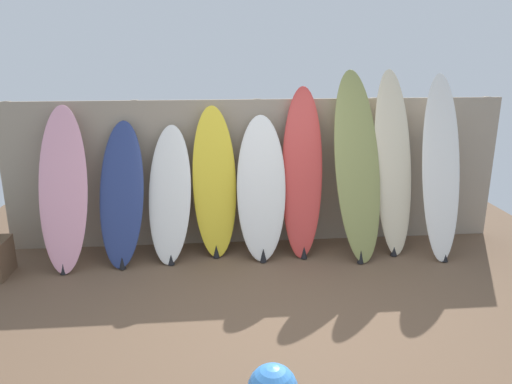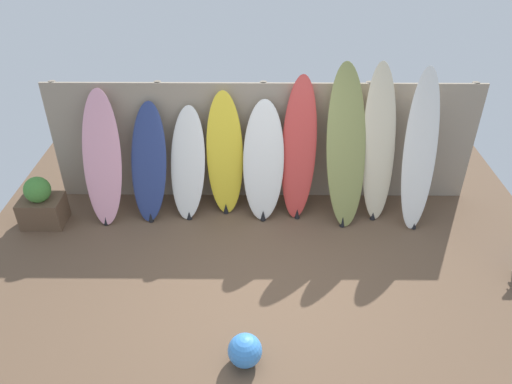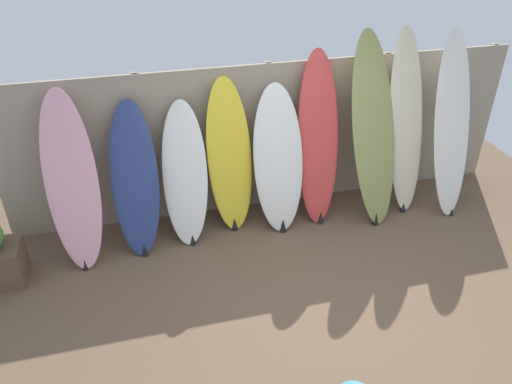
{
  "view_description": "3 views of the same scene",
  "coord_description": "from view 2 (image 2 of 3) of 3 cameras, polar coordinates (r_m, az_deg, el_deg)",
  "views": [
    {
      "loc": [
        -0.56,
        -3.96,
        2.42
      ],
      "look_at": [
        -0.13,
        0.73,
        1.03
      ],
      "focal_mm": 35.0,
      "sensor_mm": 36.0,
      "label": 1
    },
    {
      "loc": [
        -0.05,
        -4.42,
        4.25
      ],
      "look_at": [
        -0.09,
        0.94,
        0.73
      ],
      "focal_mm": 35.0,
      "sensor_mm": 36.0,
      "label": 2
    },
    {
      "loc": [
        -1.47,
        -3.17,
        3.49
      ],
      "look_at": [
        -0.45,
        0.81,
        0.92
      ],
      "focal_mm": 35.0,
      "sensor_mm": 36.0,
      "label": 3
    }
  ],
  "objects": [
    {
      "name": "fence_back",
      "position": [
        7.25,
        0.78,
        5.72
      ],
      "size": [
        6.08,
        0.11,
        1.8
      ],
      "color": "gray",
      "rests_on": "ground"
    },
    {
      "name": "surfboard_white_8",
      "position": [
        7.06,
        18.23,
        4.46
      ],
      "size": [
        0.53,
        0.85,
        2.11
      ],
      "color": "white",
      "rests_on": "ground"
    },
    {
      "name": "surfboard_olive_6",
      "position": [
        6.84,
        10.26,
        4.98
      ],
      "size": [
        0.63,
        0.86,
        2.16
      ],
      "color": "olive",
      "rests_on": "ground"
    },
    {
      "name": "surfboard_navy_1",
      "position": [
        7.09,
        -12.15,
        3.23
      ],
      "size": [
        0.56,
        0.74,
        1.6
      ],
      "color": "navy",
      "rests_on": "ground"
    },
    {
      "name": "surfboard_pink_0",
      "position": [
        7.17,
        -17.18,
        3.63
      ],
      "size": [
        0.56,
        0.78,
        1.78
      ],
      "color": "pink",
      "rests_on": "ground"
    },
    {
      "name": "ground",
      "position": [
        6.13,
        0.79,
        -10.61
      ],
      "size": [
        7.68,
        7.68,
        0.0
      ],
      "primitive_type": "plane",
      "color": "brown"
    },
    {
      "name": "surfboard_cream_7",
      "position": [
        7.01,
        13.84,
        5.28
      ],
      "size": [
        0.54,
        0.67,
        2.16
      ],
      "color": "beige",
      "rests_on": "ground"
    },
    {
      "name": "planter_box",
      "position": [
        7.53,
        -23.32,
        -1.31
      ],
      "size": [
        0.57,
        0.43,
        0.74
      ],
      "color": "brown",
      "rests_on": "ground"
    },
    {
      "name": "surfboard_white_2",
      "position": [
        7.03,
        -7.8,
        3.15
      ],
      "size": [
        0.57,
        0.67,
        1.54
      ],
      "color": "white",
      "rests_on": "ground"
    },
    {
      "name": "surfboard_red_5",
      "position": [
        6.91,
        4.92,
        4.84
      ],
      "size": [
        0.55,
        0.68,
        1.97
      ],
      "color": "#D13D38",
      "rests_on": "ground"
    },
    {
      "name": "surfboard_white_4",
      "position": [
        6.91,
        0.86,
        3.45
      ],
      "size": [
        0.6,
        0.64,
        1.65
      ],
      "color": "white",
      "rests_on": "ground"
    },
    {
      "name": "beach_ball",
      "position": [
        5.25,
        -1.27,
        -17.66
      ],
      "size": [
        0.35,
        0.35,
        0.35
      ],
      "primitive_type": "sphere",
      "color": "#3F8CE5",
      "rests_on": "ground"
    },
    {
      "name": "surfboard_yellow_3",
      "position": [
        6.99,
        -3.58,
        4.18
      ],
      "size": [
        0.54,
        0.46,
        1.75
      ],
      "color": "yellow",
      "rests_on": "ground"
    }
  ]
}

